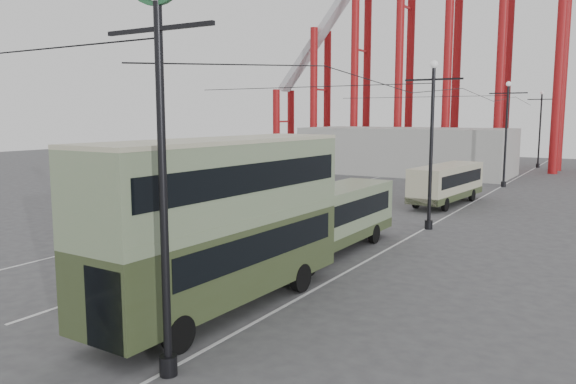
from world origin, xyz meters
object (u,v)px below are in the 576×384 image
Objects in this scene: lamp_post_near at (159,49)px; double_decker_bus at (222,215)px; pedestrian at (214,259)px; single_decker_green at (326,218)px; single_decker_cream at (447,182)px.

lamp_post_near is 1.02× the size of double_decker_bus.
lamp_post_near is 10.55m from pedestrian.
lamp_post_near is 14.54m from single_decker_green.
pedestrian is (-1.68, -6.14, -0.80)m from single_decker_green.
single_decker_green is at bearing -100.96° from pedestrian.
double_decker_bus is at bearing -86.13° from single_decker_green.
single_decker_green is 5.98× the size of pedestrian.
single_decker_cream is at bearing -91.46° from pedestrian.
lamp_post_near is at bearing -66.95° from double_decker_bus.
pedestrian is at bearing -105.27° from single_decker_green.
pedestrian is at bearing 136.08° from double_decker_bus.
double_decker_bus reaches higher than single_decker_green.
lamp_post_near reaches higher than pedestrian.
lamp_post_near reaches higher than single_decker_green.
single_decker_green is (-2.35, 12.95, -6.18)m from lamp_post_near.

